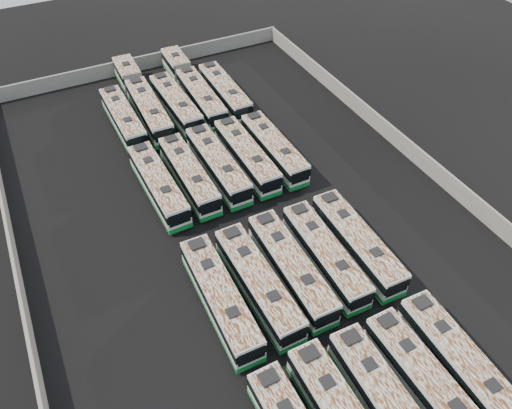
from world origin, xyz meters
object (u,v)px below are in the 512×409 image
(bus_back_center, at_px, (176,104))
(bus_front_center, at_px, (388,405))
(bus_front_right, at_px, (426,384))
(bus_back_far_left, at_px, (123,119))
(bus_midfront_far_left, at_px, (220,298))
(bus_midfront_left, at_px, (258,284))
(bus_back_right, at_px, (193,86))
(bus_midback_far_left, at_px, (158,185))
(bus_midback_left, at_px, (189,175))
(bus_back_far_right, at_px, (225,92))
(bus_back_left, at_px, (142,98))
(bus_midback_right, at_px, (247,156))
(bus_front_far_right, at_px, (461,364))
(bus_midback_center, at_px, (218,165))
(bus_midfront_far_right, at_px, (357,243))
(bus_midfront_right, at_px, (325,255))
(bus_midback_far_right, at_px, (274,149))
(bus_midfront_center, at_px, (291,268))

(bus_back_center, bearing_deg, bus_front_center, -91.57)
(bus_front_right, height_order, bus_back_far_left, bus_back_far_left)
(bus_midfront_far_left, bearing_deg, bus_midfront_left, -0.40)
(bus_midfront_far_left, xyz_separation_m, bus_back_right, (10.81, 34.13, -0.04))
(bus_midback_far_left, distance_m, bus_midback_left, 3.57)
(bus_back_right, distance_m, bus_back_far_right, 4.76)
(bus_midback_far_left, height_order, bus_midback_left, bus_midback_far_left)
(bus_back_far_left, relative_size, bus_back_left, 0.61)
(bus_midback_right, bearing_deg, bus_front_far_right, -83.52)
(bus_midfront_left, relative_size, bus_back_far_left, 1.04)
(bus_midback_center, bearing_deg, bus_front_right, -83.68)
(bus_midfront_far_right, bearing_deg, bus_front_center, -115.87)
(bus_midfront_left, xyz_separation_m, bus_back_far_left, (-3.54, 30.84, -0.07))
(bus_midback_center, height_order, bus_back_far_left, bus_midback_center)
(bus_front_right, distance_m, bus_front_far_right, 3.44)
(bus_front_right, xyz_separation_m, bus_midfront_left, (-7.14, 14.03, 0.07))
(bus_front_right, relative_size, bus_midback_far_left, 0.98)
(bus_midfront_left, relative_size, bus_midfront_right, 1.03)
(bus_back_left, bearing_deg, bus_back_far_right, -17.36)
(bus_front_far_right, xyz_separation_m, bus_back_center, (-7.02, 44.96, 0.02))
(bus_back_far_right, bearing_deg, bus_back_right, 135.75)
(bus_midback_far_right, xyz_separation_m, bus_back_left, (-10.57, 17.65, 0.07))
(bus_midfront_far_left, relative_size, bus_midback_center, 1.01)
(bus_front_center, xyz_separation_m, bus_back_center, (0.08, 45.02, 0.02))
(bus_midback_far_right, bearing_deg, bus_back_far_left, 134.83)
(bus_front_far_right, bearing_deg, bus_front_center, -178.21)
(bus_midfront_far_left, distance_m, bus_midback_left, 17.08)
(bus_front_right, height_order, bus_midback_center, bus_midback_center)
(bus_midback_right, bearing_deg, bus_midfront_left, -112.64)
(bus_front_center, height_order, bus_midfront_right, bus_front_center)
(bus_midback_center, xyz_separation_m, bus_midback_far_right, (7.13, -0.12, -0.05))
(bus_midfront_center, bearing_deg, bus_midfront_right, 0.25)
(bus_front_right, xyz_separation_m, bus_back_far_right, (3.40, 44.89, 0.03))
(bus_front_far_right, relative_size, bus_midback_right, 1.00)
(bus_front_right, distance_m, bus_midback_far_left, 32.56)
(bus_midfront_far_left, distance_m, bus_midfront_right, 10.77)
(bus_front_right, relative_size, bus_back_far_right, 0.98)
(bus_midback_left, xyz_separation_m, bus_back_left, (0.09, 17.62, 0.07))
(bus_midfront_left, distance_m, bus_midback_far_right, 19.82)
(bus_midfront_center, bearing_deg, bus_midback_center, 91.06)
(bus_front_center, distance_m, bus_midfront_right, 14.73)
(bus_midback_center, height_order, bus_back_right, bus_midback_center)
(bus_front_center, bearing_deg, bus_back_far_left, 100.18)
(bus_midfront_far_right, relative_size, bus_back_far_left, 1.02)
(bus_midback_center, distance_m, bus_midback_far_right, 7.13)
(bus_midfront_left, distance_m, bus_back_center, 31.15)
(bus_back_far_right, bearing_deg, bus_front_right, -93.65)
(bus_back_far_left, xyz_separation_m, bus_back_right, (10.71, 3.38, 0.04))
(bus_front_right, xyz_separation_m, bus_midback_far_left, (-10.80, 30.72, 0.04))
(bus_midfront_far_left, bearing_deg, bus_back_center, 77.84)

